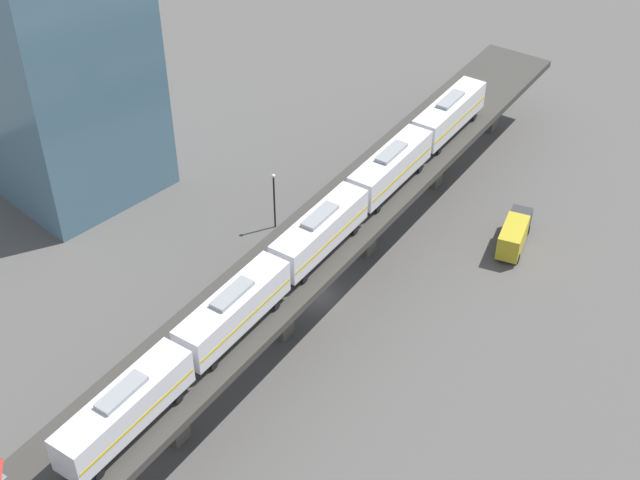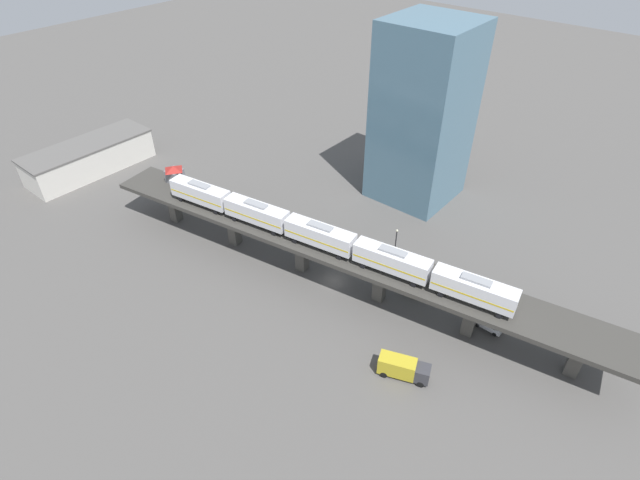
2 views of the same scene
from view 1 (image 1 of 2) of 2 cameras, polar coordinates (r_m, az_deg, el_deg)
The scene contains 8 objects.
ground_plane at distance 88.92m, azimuth -0.03°, elevation -3.61°, with size 400.00×400.00×0.00m, color #514F4C.
elevated_viaduct at distance 84.82m, azimuth 0.03°, elevation -0.28°, with size 23.32×92.14×7.57m.
subway_train at distance 80.56m, azimuth 0.00°, elevation 0.58°, with size 12.96×62.02×4.45m.
street_car_green at distance 98.89m, azimuth 2.14°, elevation 2.05°, with size 3.31×4.75×1.89m.
street_car_white at distance 107.42m, azimuth 6.69°, elevation 5.07°, with size 2.04×4.45×1.89m.
delivery_truck at distance 96.08m, azimuth 12.34°, elevation 0.42°, with size 4.67×7.53×3.20m.
street_lamp at distance 95.34m, azimuth -2.96°, elevation 2.81°, with size 0.44×0.44×6.94m.
office_tower at distance 99.34m, azimuth -16.63°, elevation 12.09°, with size 16.00×16.00×36.00m.
Camera 1 is at (-45.41, 47.98, 59.52)m, focal length 50.00 mm.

